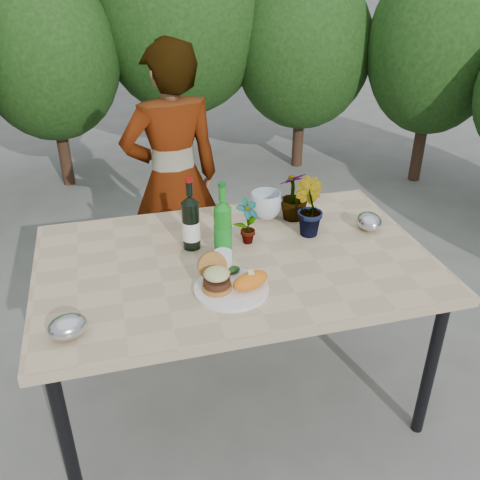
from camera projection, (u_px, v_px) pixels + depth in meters
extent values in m
plane|color=#60605C|center=(236.00, 392.00, 2.56)|extent=(80.00, 80.00, 0.00)
cube|color=tan|center=(235.00, 262.00, 2.20)|extent=(1.60, 1.00, 0.04)
cylinder|color=black|center=(67.00, 442.00, 1.87)|extent=(0.05, 0.05, 0.71)
cylinder|color=black|center=(430.00, 368.00, 2.19)|extent=(0.05, 0.05, 0.71)
cylinder|color=black|center=(70.00, 304.00, 2.58)|extent=(0.05, 0.05, 0.71)
cylinder|color=black|center=(344.00, 263.00, 2.90)|extent=(0.05, 0.05, 0.71)
cylinder|color=#382316|center=(66.00, 161.00, 4.63)|extent=(0.10, 0.10, 0.42)
ellipsoid|color=#28541C|center=(48.00, 57.00, 4.21)|extent=(1.12, 1.12, 1.32)
cylinder|color=#382316|center=(187.00, 139.00, 5.03)|extent=(0.10, 0.10, 0.50)
ellipsoid|color=#28541C|center=(181.00, 23.00, 4.53)|extent=(1.41, 1.41, 1.54)
cylinder|color=#382316|center=(297.00, 146.00, 5.03)|extent=(0.10, 0.10, 0.38)
ellipsoid|color=#28541C|center=(303.00, 49.00, 4.60)|extent=(1.19, 1.19, 1.37)
cylinder|color=#382316|center=(417.00, 156.00, 4.71)|extent=(0.10, 0.10, 0.44)
ellipsoid|color=#28541C|center=(436.00, 46.00, 4.25)|extent=(1.09, 1.09, 1.42)
cylinder|color=white|center=(231.00, 289.00, 1.99)|extent=(0.28, 0.28, 0.01)
cylinder|color=#B7722D|center=(217.00, 287.00, 1.97)|extent=(0.11, 0.11, 0.02)
cylinder|color=#472314|center=(217.00, 282.00, 1.96)|extent=(0.10, 0.10, 0.02)
ellipsoid|color=beige|center=(217.00, 274.00, 1.94)|extent=(0.10, 0.10, 0.04)
cylinder|color=#B7722D|center=(212.00, 266.00, 2.01)|extent=(0.11, 0.06, 0.11)
ellipsoid|color=orange|center=(251.00, 280.00, 1.97)|extent=(0.17, 0.12, 0.06)
ellipsoid|color=olive|center=(226.00, 272.00, 2.05)|extent=(0.04, 0.04, 0.02)
ellipsoid|color=#193814|center=(233.00, 270.00, 2.07)|extent=(0.06, 0.04, 0.03)
cylinder|color=black|center=(191.00, 226.00, 2.22)|extent=(0.07, 0.07, 0.21)
cylinder|color=white|center=(191.00, 230.00, 2.23)|extent=(0.08, 0.08, 0.08)
cone|color=black|center=(190.00, 199.00, 2.16)|extent=(0.07, 0.07, 0.03)
cylinder|color=black|center=(189.00, 189.00, 2.14)|extent=(0.03, 0.03, 0.06)
cylinder|color=maroon|center=(189.00, 180.00, 2.12)|extent=(0.03, 0.03, 0.01)
cylinder|color=#17821D|center=(223.00, 230.00, 2.19)|extent=(0.07, 0.07, 0.20)
cylinder|color=#198C26|center=(223.00, 235.00, 2.20)|extent=(0.08, 0.08, 0.08)
cone|color=#17821D|center=(222.00, 204.00, 2.13)|extent=(0.07, 0.07, 0.04)
cylinder|color=#17821D|center=(222.00, 193.00, 2.11)|extent=(0.03, 0.03, 0.06)
cylinder|color=#0C5919|center=(222.00, 185.00, 2.09)|extent=(0.03, 0.03, 0.02)
cylinder|color=white|center=(223.00, 262.00, 2.07)|extent=(0.07, 0.07, 0.09)
imported|color=#1E571D|center=(247.00, 221.00, 2.25)|extent=(0.13, 0.12, 0.21)
imported|color=#235C1F|center=(308.00, 208.00, 2.32)|extent=(0.16, 0.17, 0.25)
imported|color=#2D6021|center=(294.00, 196.00, 2.45)|extent=(0.16, 0.16, 0.23)
imported|color=silver|center=(266.00, 205.00, 2.49)|extent=(0.17, 0.17, 0.12)
ellipsoid|color=#B9BCC1|center=(68.00, 327.00, 1.75)|extent=(0.16, 0.14, 0.08)
ellipsoid|color=#BABCC1|center=(369.00, 221.00, 2.39)|extent=(0.11, 0.13, 0.08)
imported|color=#9F6B4F|center=(173.00, 181.00, 2.90)|extent=(0.59, 0.44, 1.49)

